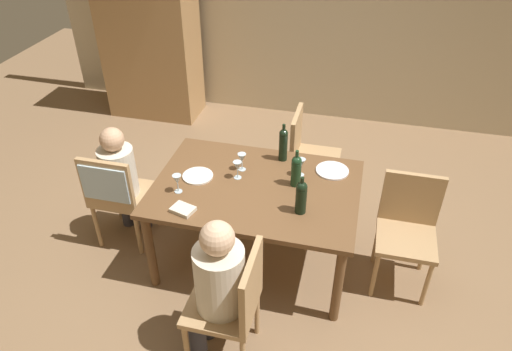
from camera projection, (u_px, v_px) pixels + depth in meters
name	position (u px, v px, depth m)	size (l,w,h in m)	color
ground_plane	(256.00, 256.00, 4.04)	(10.00, 10.00, 0.00)	#846647
rear_room_partition	(313.00, 6.00, 5.43)	(6.40, 0.12, 2.70)	beige
armoire_cabinet	(148.00, 28.00, 5.59)	(1.18, 0.62, 2.18)	#A87F51
dining_table	(256.00, 195.00, 3.65)	(1.56, 1.10, 0.75)	brown
chair_left_end	(113.00, 190.00, 3.82)	(0.44, 0.46, 0.92)	tan
chair_near	(234.00, 301.00, 2.98)	(0.44, 0.44, 0.92)	tan
chair_far_right	(307.00, 151.00, 4.41)	(0.44, 0.44, 0.92)	tan
chair_right_end	(408.00, 224.00, 3.57)	(0.44, 0.44, 0.92)	tan
person_woman_host	(121.00, 175.00, 3.92)	(0.29, 0.33, 1.10)	#33333D
person_man_bearded	(216.00, 283.00, 2.92)	(0.36, 0.32, 1.15)	#33333D
wine_bottle_tall_green	(301.00, 196.00, 3.28)	(0.08, 0.08, 0.30)	black
wine_bottle_dark_red	(296.00, 170.00, 3.54)	(0.08, 0.08, 0.31)	#19381E
wine_bottle_short_olive	(283.00, 144.00, 3.82)	(0.07, 0.07, 0.33)	black
wine_glass_near_left	(301.00, 164.00, 3.66)	(0.07, 0.07, 0.15)	silver
wine_glass_centre	(242.00, 158.00, 3.72)	(0.07, 0.07, 0.15)	silver
wine_glass_near_right	(237.00, 166.00, 3.63)	(0.07, 0.07, 0.15)	silver
wine_glass_far	(177.00, 180.00, 3.49)	(0.07, 0.07, 0.15)	silver
dinner_plate_host	(198.00, 176.00, 3.70)	(0.24, 0.24, 0.01)	white
dinner_plate_guest_left	(332.00, 171.00, 3.76)	(0.26, 0.26, 0.01)	white
folded_napkin	(183.00, 209.00, 3.35)	(0.16, 0.12, 0.03)	beige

